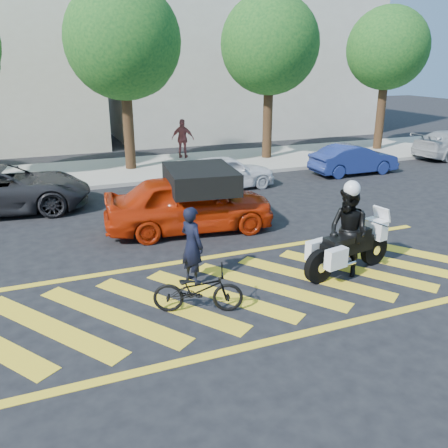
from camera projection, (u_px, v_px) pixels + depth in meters
name	position (u px, v px, depth m)	size (l,w,h in m)	color
ground	(247.00, 290.00, 9.89)	(90.00, 90.00, 0.00)	black
sidewalk	(131.00, 170.00, 20.39)	(60.00, 5.00, 0.15)	#9E998E
crosswalk	(245.00, 290.00, 9.87)	(12.33, 4.00, 0.01)	yellow
building_right	(240.00, 44.00, 29.67)	(16.00, 8.00, 11.00)	beige
tree_center	(126.00, 45.00, 18.84)	(4.60, 4.60, 7.56)	black
tree_right	(272.00, 48.00, 21.15)	(4.40, 4.40, 7.41)	black
tree_far_right	(388.00, 52.00, 23.48)	(4.00, 4.00, 7.10)	black
officer_bike	(192.00, 245.00, 10.00)	(0.62, 0.40, 1.69)	black
bicycle	(198.00, 290.00, 8.91)	(0.59, 1.70, 0.89)	black
police_motorcycle	(347.00, 248.00, 10.47)	(2.48, 1.01, 1.10)	black
officer_moto	(348.00, 232.00, 10.35)	(0.96, 0.75, 1.97)	black
red_convertible	(189.00, 203.00, 13.12)	(1.87, 4.65, 1.58)	#B22508
parked_mid_left	(1.00, 189.00, 14.77)	(2.46, 5.33, 1.48)	black
parked_mid_right	(225.00, 172.00, 17.46)	(1.49, 3.71, 1.26)	silver
parked_right	(354.00, 159.00, 19.80)	(1.30, 3.73, 1.23)	navy
pedestrian_right	(183.00, 139.00, 22.22)	(1.06, 0.44, 1.81)	brown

